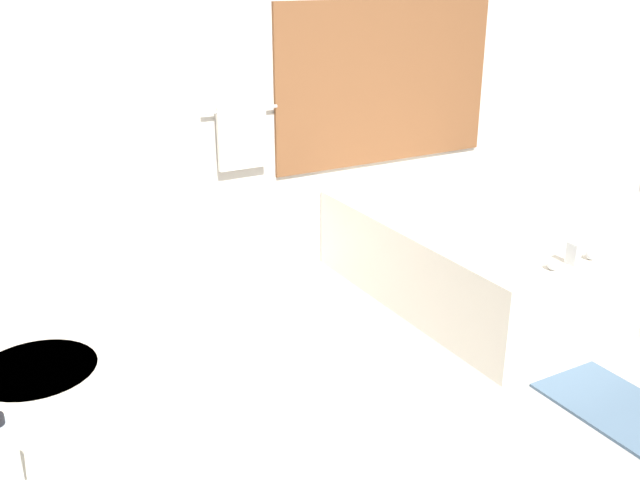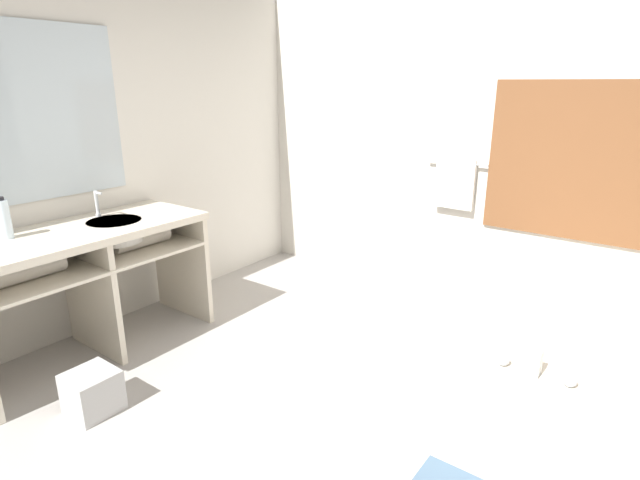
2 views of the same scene
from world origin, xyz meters
name	(u,v)px [view 2 (image 2 of 2)]	position (x,y,z in m)	size (l,w,h in m)	color
ground_plane	(329,454)	(0.00, 0.00, 0.00)	(16.00, 16.00, 0.00)	#A8A39E
wall_back_with_blinds	(504,140)	(0.03, 2.23, 1.34)	(7.40, 0.13, 2.70)	silver
wall_left_with_mirror	(58,146)	(-2.23, 0.00, 1.35)	(0.08, 7.40, 2.70)	silver
vanity_counter	(90,261)	(-1.85, -0.10, 0.65)	(0.67, 1.53, 0.87)	beige
sink_faucet	(97,204)	(-2.04, 0.11, 0.96)	(0.09, 0.04, 0.18)	silver
bathtub	(567,347)	(0.80, 1.26, 0.29)	(1.02, 1.86, 0.65)	silver
water_bottle_1	(4,219)	(-1.99, -0.50, 0.99)	(0.07, 0.07, 0.25)	silver
waste_bin	(93,392)	(-1.26, -0.50, 0.12)	(0.25, 0.25, 0.24)	#B2B2B2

